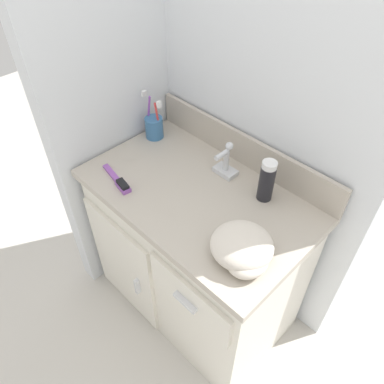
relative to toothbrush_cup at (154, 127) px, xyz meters
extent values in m
plane|color=beige|center=(0.38, -0.12, -0.79)|extent=(6.00, 6.00, 0.00)
cube|color=silver|center=(0.38, 0.19, 0.31)|extent=(1.05, 0.08, 2.20)
cube|color=silver|center=(-0.11, -0.12, 0.31)|extent=(0.08, 0.61, 2.20)
cube|color=silver|center=(0.38, -0.12, -0.43)|extent=(0.84, 0.49, 0.71)
cube|color=silver|center=(0.17, -0.37, -0.47)|extent=(0.41, 0.02, 0.57)
cube|color=silver|center=(0.59, -0.37, -0.24)|extent=(0.37, 0.02, 0.17)
cube|color=silver|center=(0.30, -0.39, -0.47)|extent=(0.02, 0.02, 0.09)
cube|color=silver|center=(0.59, -0.39, -0.24)|extent=(0.10, 0.02, 0.01)
cube|color=#B2A899|center=(0.38, -0.12, -0.07)|extent=(0.87, 0.53, 0.03)
ellipsoid|color=#A49A8C|center=(0.38, -0.12, -0.16)|extent=(0.41, 0.25, 0.22)
cylinder|color=silver|center=(0.38, -0.12, -0.26)|extent=(0.03, 0.03, 0.01)
cube|color=#B2A899|center=(0.38, 0.13, 0.01)|extent=(0.87, 0.02, 0.13)
cube|color=silver|center=(0.38, 0.03, -0.04)|extent=(0.09, 0.06, 0.02)
cylinder|color=silver|center=(0.38, 0.03, 0.01)|extent=(0.02, 0.02, 0.08)
cylinder|color=silver|center=(0.38, 0.00, 0.05)|extent=(0.02, 0.06, 0.02)
sphere|color=silver|center=(0.38, 0.05, 0.07)|extent=(0.03, 0.03, 0.03)
cylinder|color=teal|center=(0.00, 0.00, 0.00)|extent=(0.08, 0.08, 0.09)
cylinder|color=#D13838|center=(0.02, 0.01, 0.04)|extent=(0.03, 0.01, 0.16)
cube|color=white|center=(0.03, 0.01, 0.12)|extent=(0.02, 0.02, 0.03)
cylinder|color=purple|center=(-0.03, 0.00, 0.05)|extent=(0.05, 0.01, 0.18)
cube|color=white|center=(-0.05, 0.00, 0.14)|extent=(0.02, 0.02, 0.03)
cylinder|color=black|center=(0.57, 0.03, 0.02)|extent=(0.05, 0.05, 0.14)
cylinder|color=white|center=(0.57, 0.03, 0.10)|extent=(0.05, 0.05, 0.02)
cube|color=purple|center=(0.08, -0.28, -0.05)|extent=(0.12, 0.04, 0.01)
cube|color=purple|center=(0.17, -0.30, -0.04)|extent=(0.08, 0.04, 0.02)
cube|color=black|center=(0.17, -0.30, -0.03)|extent=(0.06, 0.04, 0.01)
ellipsoid|color=beige|center=(0.67, -0.22, -0.01)|extent=(0.20, 0.20, 0.08)
ellipsoid|color=silver|center=(0.71, -0.25, -0.02)|extent=(0.12, 0.14, 0.06)
camera|label=1|loc=(1.07, -0.83, 0.90)|focal=35.00mm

